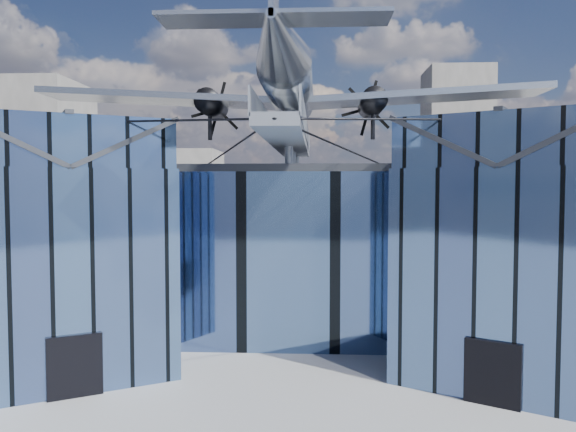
{
  "coord_description": "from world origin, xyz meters",
  "views": [
    {
      "loc": [
        1.52,
        -26.79,
        8.71
      ],
      "look_at": [
        0.0,
        2.0,
        7.2
      ],
      "focal_mm": 35.0,
      "sensor_mm": 36.0,
      "label": 1
    }
  ],
  "objects": [
    {
      "name": "ground_plane",
      "position": [
        0.0,
        0.0,
        0.0
      ],
      "size": [
        120.0,
        120.0,
        0.0
      ],
      "primitive_type": "plane",
      "color": "gray"
    },
    {
      "name": "museum",
      "position": [
        0.0,
        5.82,
        5.54
      ],
      "size": [
        32.88,
        24.5,
        17.6
      ],
      "color": "#496596",
      "rests_on": "ground"
    },
    {
      "name": "bg_towers",
      "position": [
        1.45,
        50.49,
        10.01
      ],
      "size": [
        77.0,
        24.5,
        26.0
      ],
      "color": "slate",
      "rests_on": "ground"
    }
  ]
}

